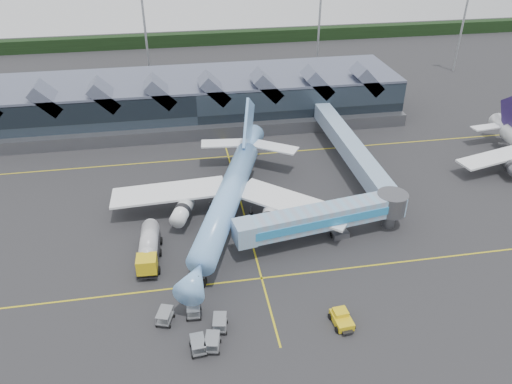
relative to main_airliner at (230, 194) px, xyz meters
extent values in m
plane|color=#252527|center=(2.20, -7.41, -4.19)|extent=(260.00, 260.00, 0.00)
cube|color=gold|center=(2.20, -15.41, -4.19)|extent=(120.00, 0.25, 0.01)
cube|color=gold|center=(2.20, 20.59, -4.19)|extent=(120.00, 0.25, 0.01)
cube|color=gold|center=(2.20, 2.59, -4.19)|extent=(0.25, 60.00, 0.01)
cube|color=black|center=(2.20, 102.59, -2.19)|extent=(260.00, 4.00, 4.00)
cube|color=black|center=(-2.80, 40.59, 0.31)|extent=(90.00, 20.00, 9.00)
cube|color=#545A70|center=(-2.80, 40.59, 5.01)|extent=(90.00, 20.00, 0.60)
cube|color=#57585E|center=(-2.80, 29.59, -2.89)|extent=(90.00, 2.50, 2.60)
cube|color=#545A70|center=(-31.80, 33.59, 5.11)|extent=(6.43, 6.00, 6.43)
cube|color=#545A70|center=(-20.80, 33.59, 5.11)|extent=(6.43, 6.00, 6.43)
cube|color=#545A70|center=(-9.80, 33.59, 5.11)|extent=(6.43, 6.00, 6.43)
cube|color=#545A70|center=(1.20, 33.59, 5.11)|extent=(6.43, 6.00, 6.43)
cube|color=#545A70|center=(12.20, 33.59, 5.11)|extent=(6.43, 6.00, 6.43)
cube|color=#545A70|center=(23.20, 33.59, 5.11)|extent=(6.43, 6.00, 6.43)
cube|color=#545A70|center=(34.20, 33.59, 5.11)|extent=(6.43, 6.00, 6.43)
cylinder|color=gray|center=(-12.80, 64.59, 6.81)|extent=(0.56, 0.56, 22.00)
cylinder|color=gray|center=(32.20, 64.59, 6.81)|extent=(0.56, 0.56, 22.00)
cylinder|color=gray|center=(72.20, 62.59, 6.81)|extent=(0.56, 0.56, 22.00)
cylinder|color=#6FABE0|center=(-0.48, -1.36, 0.02)|extent=(14.26, 31.11, 3.90)
cone|color=#6FABE0|center=(-6.68, -18.82, 0.02)|extent=(5.49, 6.41, 3.90)
cube|color=black|center=(-6.91, -19.46, 0.84)|extent=(1.51, 0.81, 0.48)
cone|color=#6FABE0|center=(6.02, 16.95, 0.31)|extent=(6.10, 8.12, 3.90)
cube|color=white|center=(-9.45, 3.22, -0.67)|extent=(17.89, 6.35, 1.29)
cube|color=white|center=(9.36, -3.46, -0.67)|extent=(17.64, 15.47, 1.29)
cylinder|color=white|center=(-7.51, -1.27, -1.64)|extent=(4.09, 5.92, 2.42)
cylinder|color=white|center=(5.03, -5.72, -1.64)|extent=(4.09, 5.92, 2.42)
cube|color=#6FABE0|center=(5.41, 15.24, 4.38)|extent=(3.78, 9.57, 10.75)
cube|color=white|center=(1.03, 17.28, 0.31)|extent=(8.40, 3.93, 0.26)
cube|color=white|center=(10.09, 14.06, 0.31)|extent=(8.53, 7.13, 0.26)
cylinder|color=#57585E|center=(-5.47, -15.41, -3.06)|extent=(0.29, 0.29, 2.26)
cylinder|color=#57585E|center=(-3.16, 1.02, -3.06)|extent=(0.29, 0.29, 2.26)
cylinder|color=#57585E|center=(3.10, -1.20, -3.06)|extent=(0.29, 0.29, 2.26)
cylinder|color=black|center=(-5.47, -15.41, -3.79)|extent=(0.92, 1.52, 1.45)
cone|color=white|center=(57.70, 17.88, -0.55)|extent=(3.77, 5.41, 3.15)
cube|color=white|center=(48.78, 6.36, -1.34)|extent=(13.66, 6.47, 1.05)
cylinder|color=#57585E|center=(50.90, 3.49, -2.13)|extent=(2.42, 4.00, 1.96)
cube|color=#27194B|center=(57.54, 16.63, 2.36)|extent=(1.37, 7.09, 7.69)
cube|color=white|center=(54.05, 17.39, -0.55)|extent=(6.23, 2.90, 0.26)
cube|color=#7AA7CB|center=(12.18, -8.54, -0.08)|extent=(21.43, 6.51, 3.07)
cube|color=#2582BD|center=(12.45, -10.16, -0.08)|extent=(20.95, 3.50, 1.27)
cube|color=#7AA7CB|center=(0.67, -10.39, -0.08)|extent=(3.26, 3.79, 3.18)
cylinder|color=#57585E|center=(15.32, -8.03, -2.14)|extent=(0.74, 0.74, 4.11)
cube|color=#57585E|center=(15.32, -8.03, -3.72)|extent=(2.85, 2.50, 0.95)
cylinder|color=black|center=(14.28, -8.20, -3.82)|extent=(0.57, 1.01, 0.95)
cylinder|color=black|center=(16.37, -7.86, -3.82)|extent=(0.57, 1.01, 0.95)
cylinder|color=#57585E|center=(23.69, -6.69, -0.08)|extent=(4.66, 4.66, 3.18)
cylinder|color=#57585E|center=(23.69, -6.69, -2.14)|extent=(1.91, 1.91, 4.11)
cube|color=black|center=(-12.51, -8.67, -3.37)|extent=(3.18, 10.06, 0.55)
cube|color=gold|center=(-12.72, -12.42, -2.21)|extent=(2.78, 2.57, 2.43)
cube|color=black|center=(-12.76, -13.30, -1.66)|extent=(2.43, 0.30, 1.10)
cylinder|color=silver|center=(-12.44, -7.35, -1.88)|extent=(2.88, 6.53, 2.54)
sphere|color=silver|center=(-12.27, -4.16, -1.88)|extent=(2.43, 2.43, 2.43)
sphere|color=silver|center=(-12.61, -10.55, -1.88)|extent=(2.43, 2.43, 2.43)
cylinder|color=black|center=(-14.07, -11.90, -3.64)|extent=(0.45, 1.12, 1.10)
cylinder|color=black|center=(-11.32, -12.05, -3.64)|extent=(0.45, 1.12, 1.10)
cylinder|color=black|center=(-13.86, -8.05, -3.64)|extent=(0.45, 1.12, 1.10)
cylinder|color=black|center=(-11.11, -8.20, -3.64)|extent=(0.45, 1.12, 1.10)
cylinder|color=black|center=(-13.71, -5.29, -3.64)|extent=(0.45, 1.12, 1.10)
cylinder|color=black|center=(-10.96, -5.44, -3.64)|extent=(0.45, 1.12, 1.10)
cube|color=gold|center=(10.16, -25.04, -3.56)|extent=(2.25, 3.42, 0.91)
cube|color=gold|center=(10.12, -24.49, -2.87)|extent=(1.75, 1.58, 0.64)
cube|color=black|center=(10.30, -26.76, -3.78)|extent=(1.33, 0.83, 0.27)
cylinder|color=black|center=(9.20, -26.21, -3.83)|extent=(0.33, 0.75, 0.73)
cylinder|color=black|center=(11.29, -26.05, -3.83)|extent=(0.33, 0.75, 0.73)
cylinder|color=black|center=(9.03, -24.03, -3.83)|extent=(0.33, 0.75, 0.73)
cylinder|color=black|center=(11.12, -23.87, -3.83)|extent=(0.33, 0.75, 0.73)
cube|color=gray|center=(-7.16, -20.63, -3.59)|extent=(1.72, 2.54, 0.17)
cube|color=gray|center=(-7.16, -20.63, -2.54)|extent=(1.72, 2.54, 0.09)
cylinder|color=black|center=(-6.27, -19.81, -3.99)|extent=(0.16, 0.41, 0.40)
cube|color=gray|center=(-4.27, -23.38, -3.59)|extent=(1.94, 2.66, 0.17)
cube|color=gray|center=(-4.27, -23.38, -2.54)|extent=(1.94, 2.66, 0.09)
cylinder|color=black|center=(-3.30, -22.65, -3.99)|extent=(0.20, 0.41, 0.40)
cube|color=gray|center=(-10.61, -21.15, -3.59)|extent=(2.24, 2.79, 0.17)
cube|color=gray|center=(-10.61, -21.15, -2.54)|extent=(2.24, 2.79, 0.09)
cylinder|color=black|center=(-9.55, -20.58, -3.99)|extent=(0.25, 0.42, 0.40)
cube|color=gray|center=(-7.02, -26.26, -3.59)|extent=(1.73, 2.54, 0.17)
cube|color=gray|center=(-7.02, -26.26, -2.54)|extent=(1.73, 2.54, 0.09)
cylinder|color=black|center=(-6.26, -25.32, -3.99)|extent=(0.16, 0.41, 0.40)
cube|color=gray|center=(-5.41, -26.14, -3.59)|extent=(2.02, 2.70, 0.17)
cube|color=gray|center=(-5.41, -26.14, -2.54)|extent=(2.02, 2.70, 0.09)
cylinder|color=black|center=(-4.42, -25.45, -3.99)|extent=(0.21, 0.42, 0.40)
camera|label=1|loc=(-7.23, -65.44, 40.44)|focal=35.00mm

